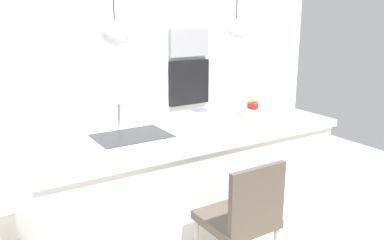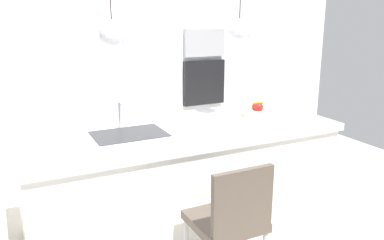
{
  "view_description": "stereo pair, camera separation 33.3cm",
  "coord_description": "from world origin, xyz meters",
  "px_view_note": "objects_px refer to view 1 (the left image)",
  "views": [
    {
      "loc": [
        -1.61,
        -2.73,
        1.8
      ],
      "look_at": [
        0.1,
        0.0,
        0.94
      ],
      "focal_mm": 37.65,
      "sensor_mm": 36.0,
      "label": 1
    },
    {
      "loc": [
        -1.32,
        -2.9,
        1.8
      ],
      "look_at": [
        0.1,
        0.0,
        0.94
      ],
      "focal_mm": 37.65,
      "sensor_mm": 36.0,
      "label": 2
    }
  ],
  "objects_px": {
    "oven": "(189,82)",
    "chair_near": "(243,216)",
    "microwave": "(189,43)",
    "fruit_bowl": "(252,109)"
  },
  "relations": [
    {
      "from": "oven",
      "to": "chair_near",
      "type": "height_order",
      "value": "oven"
    },
    {
      "from": "fruit_bowl",
      "to": "chair_near",
      "type": "distance_m",
      "value": 1.29
    },
    {
      "from": "fruit_bowl",
      "to": "oven",
      "type": "distance_m",
      "value": 1.56
    },
    {
      "from": "fruit_bowl",
      "to": "oven",
      "type": "relative_size",
      "value": 0.48
    },
    {
      "from": "fruit_bowl",
      "to": "oven",
      "type": "height_order",
      "value": "oven"
    },
    {
      "from": "chair_near",
      "to": "microwave",
      "type": "bearing_deg",
      "value": 66.18
    },
    {
      "from": "oven",
      "to": "chair_near",
      "type": "bearing_deg",
      "value": -113.82
    },
    {
      "from": "fruit_bowl",
      "to": "chair_near",
      "type": "height_order",
      "value": "fruit_bowl"
    },
    {
      "from": "microwave",
      "to": "chair_near",
      "type": "relative_size",
      "value": 0.61
    },
    {
      "from": "microwave",
      "to": "fruit_bowl",
      "type": "bearing_deg",
      "value": -99.6
    }
  ]
}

